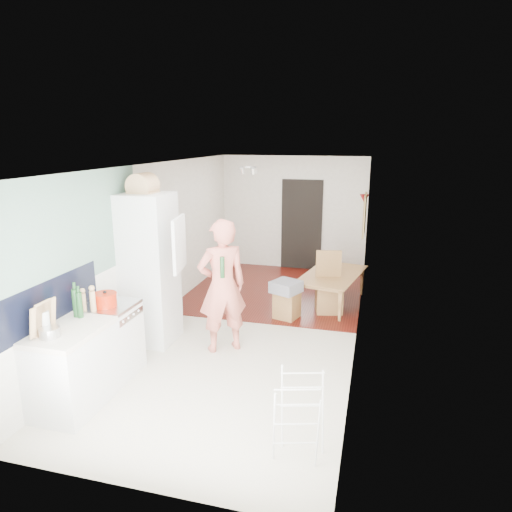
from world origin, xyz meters
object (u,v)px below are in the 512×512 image
at_px(dining_chair, 329,283).
at_px(drying_rack, 299,418).
at_px(dining_table, 333,291).
at_px(stool, 287,305).
at_px(person, 222,274).

distance_m(dining_chair, drying_rack, 3.74).
bearing_deg(dining_table, dining_chair, -174.25).
distance_m(dining_table, drying_rack, 4.11).
xyz_separation_m(dining_chair, stool, (-0.63, -0.46, -0.28)).
xyz_separation_m(dining_table, stool, (-0.67, -0.84, -0.01)).
bearing_deg(stool, drying_rack, -77.05).
xyz_separation_m(stool, drying_rack, (0.75, -3.27, 0.17)).
bearing_deg(drying_rack, dining_table, 75.38).
height_order(dining_chair, stool, dining_chair).
relative_size(dining_table, drying_rack, 1.70).
relative_size(person, drying_rack, 2.74).
height_order(stool, drying_rack, drying_rack).
xyz_separation_m(person, dining_chair, (1.27, 1.80, -0.58)).
relative_size(dining_table, stool, 2.94).
bearing_deg(dining_table, drying_rack, -167.26).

